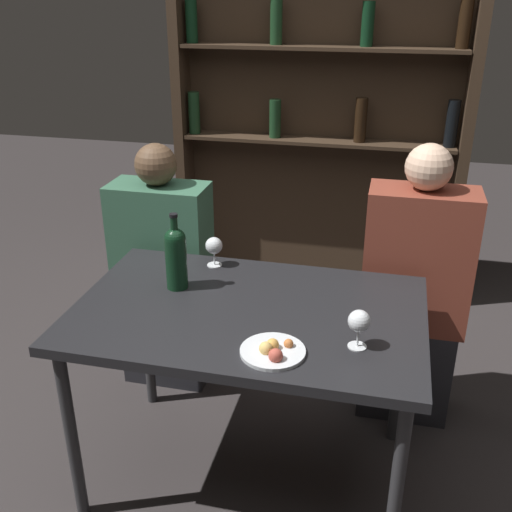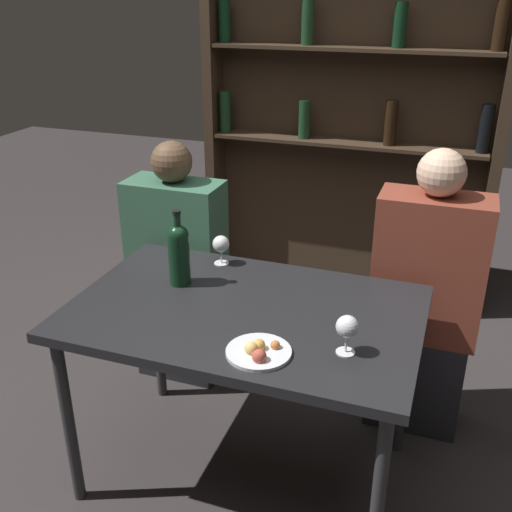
{
  "view_description": "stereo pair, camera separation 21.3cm",
  "coord_description": "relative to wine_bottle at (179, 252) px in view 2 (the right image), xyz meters",
  "views": [
    {
      "loc": [
        0.45,
        -1.77,
        1.78
      ],
      "look_at": [
        0.0,
        0.12,
        0.9
      ],
      "focal_mm": 42.0,
      "sensor_mm": 36.0,
      "label": 1
    },
    {
      "loc": [
        0.65,
        -1.71,
        1.78
      ],
      "look_at": [
        0.0,
        0.12,
        0.9
      ],
      "focal_mm": 42.0,
      "sensor_mm": 36.0,
      "label": 2
    }
  ],
  "objects": [
    {
      "name": "ground_plane",
      "position": [
        0.3,
        -0.1,
        -0.88
      ],
      "size": [
        10.0,
        10.0,
        0.0
      ],
      "primitive_type": "plane",
      "color": "#332D2D"
    },
    {
      "name": "dining_table",
      "position": [
        0.3,
        -0.1,
        -0.2
      ],
      "size": [
        1.22,
        0.79,
        0.75
      ],
      "color": "black",
      "rests_on": "ground_plane"
    },
    {
      "name": "wine_rack_wall",
      "position": [
        0.3,
        1.62,
        0.27
      ],
      "size": [
        1.7,
        0.21,
        2.24
      ],
      "color": "#38281C",
      "rests_on": "ground_plane"
    },
    {
      "name": "wine_bottle",
      "position": [
        0.0,
        0.0,
        0.0
      ],
      "size": [
        0.08,
        0.08,
        0.29
      ],
      "color": "black",
      "rests_on": "dining_table"
    },
    {
      "name": "wine_glass_0",
      "position": [
        0.08,
        0.21,
        -0.05
      ],
      "size": [
        0.07,
        0.07,
        0.12
      ],
      "color": "silver",
      "rests_on": "dining_table"
    },
    {
      "name": "wine_glass_1",
      "position": [
        0.69,
        -0.26,
        -0.04
      ],
      "size": [
        0.07,
        0.07,
        0.13
      ],
      "color": "silver",
      "rests_on": "dining_table"
    },
    {
      "name": "food_plate_0",
      "position": [
        0.44,
        -0.36,
        -0.12
      ],
      "size": [
        0.2,
        0.2,
        0.05
      ],
      "color": "silver",
      "rests_on": "dining_table"
    },
    {
      "name": "seated_person_left",
      "position": [
        -0.25,
        0.45,
        -0.34
      ],
      "size": [
        0.44,
        0.22,
        1.17
      ],
      "color": "#26262B",
      "rests_on": "ground_plane"
    },
    {
      "name": "seated_person_right",
      "position": [
        0.88,
        0.45,
        -0.3
      ],
      "size": [
        0.43,
        0.22,
        1.23
      ],
      "color": "#26262B",
      "rests_on": "ground_plane"
    }
  ]
}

